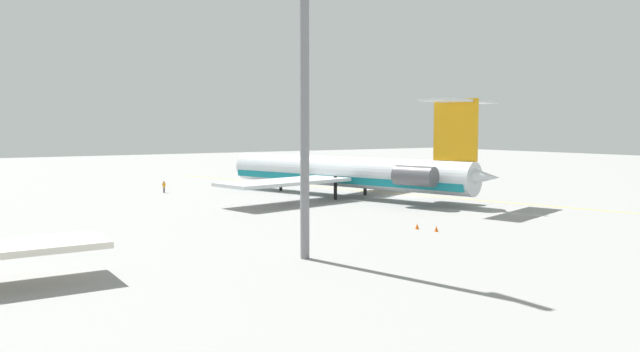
% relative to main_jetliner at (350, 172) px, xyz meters
% --- Properties ---
extents(ground, '(311.31, 311.31, 0.00)m').
position_rel_main_jetliner_xyz_m(ground, '(-2.36, -8.31, -3.69)').
color(ground, gray).
extents(main_jetliner, '(45.54, 40.86, 13.54)m').
position_rel_main_jetliner_xyz_m(main_jetliner, '(0.00, 0.00, 0.00)').
color(main_jetliner, silver).
rests_on(main_jetliner, ground).
extents(ground_crew_near_nose, '(0.33, 0.36, 1.78)m').
position_rel_main_jetliner_xyz_m(ground_crew_near_nose, '(31.07, -13.17, -2.56)').
color(ground_crew_near_nose, black).
rests_on(ground_crew_near_nose, ground).
extents(ground_crew_near_tail, '(0.29, 0.44, 1.80)m').
position_rel_main_jetliner_xyz_m(ground_crew_near_tail, '(20.73, 20.26, -2.55)').
color(ground_crew_near_tail, black).
rests_on(ground_crew_near_tail, ground).
extents(safety_cone_nose, '(0.40, 0.40, 0.55)m').
position_rel_main_jetliner_xyz_m(safety_cone_nose, '(-25.64, 10.52, -3.42)').
color(safety_cone_nose, '#EA590F').
rests_on(safety_cone_nose, ground).
extents(safety_cone_wingtip, '(0.40, 0.40, 0.55)m').
position_rel_main_jetliner_xyz_m(safety_cone_wingtip, '(-27.74, 9.95, -3.42)').
color(safety_cone_wingtip, '#EA590F').
rests_on(safety_cone_wingtip, ground).
extents(taxiway_centreline, '(100.09, 29.48, 0.01)m').
position_rel_main_jetliner_xyz_m(taxiway_centreline, '(1.25, -8.71, -3.69)').
color(taxiway_centreline, gold).
rests_on(taxiway_centreline, ground).
extents(light_mast, '(4.00, 0.70, 25.96)m').
position_rel_main_jetliner_xyz_m(light_mast, '(-31.02, 26.83, 10.50)').
color(light_mast, slate).
rests_on(light_mast, ground).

